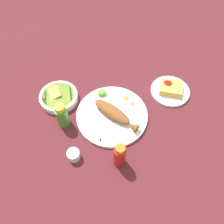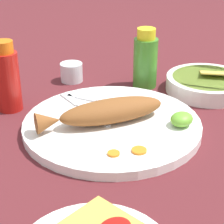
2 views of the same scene
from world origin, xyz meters
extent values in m
plane|color=#561E23|center=(0.00, 0.00, 0.00)|extent=(4.00, 4.00, 0.00)
cylinder|color=white|center=(0.00, 0.00, 0.01)|extent=(0.35, 0.35, 0.02)
ellipsoid|color=brown|center=(0.00, 0.00, 0.04)|extent=(0.22, 0.15, 0.05)
cone|color=brown|center=(-0.11, 0.06, 0.04)|extent=(0.06, 0.06, 0.04)
cube|color=silver|center=(-0.01, 0.04, 0.02)|extent=(0.04, 0.11, 0.00)
cube|color=silver|center=(0.01, 0.13, 0.02)|extent=(0.03, 0.07, 0.00)
cube|color=silver|center=(0.06, 0.03, 0.02)|extent=(0.04, 0.11, 0.00)
cube|color=silver|center=(0.04, 0.12, 0.02)|extent=(0.04, 0.07, 0.00)
cylinder|color=orange|center=(-0.09, -0.08, 0.02)|extent=(0.02, 0.02, 0.00)
cylinder|color=orange|center=(-0.05, -0.11, 0.02)|extent=(0.03, 0.03, 0.00)
ellipsoid|color=#6BB233|center=(0.08, -0.11, 0.03)|extent=(0.05, 0.04, 0.03)
cylinder|color=#B21914|center=(-0.08, 0.22, 0.06)|extent=(0.05, 0.05, 0.13)
cylinder|color=orange|center=(-0.08, 0.22, 0.14)|extent=(0.04, 0.04, 0.02)
cylinder|color=#3D8428|center=(0.22, 0.09, 0.06)|extent=(0.06, 0.06, 0.12)
cylinder|color=yellow|center=(0.22, 0.09, 0.13)|extent=(0.04, 0.04, 0.03)
cylinder|color=silver|center=(0.12, 0.25, 0.02)|extent=(0.06, 0.06, 0.05)
cylinder|color=white|center=(0.12, 0.25, 0.01)|extent=(0.05, 0.05, 0.02)
cylinder|color=white|center=(0.29, -0.04, 0.02)|extent=(0.20, 0.20, 0.04)
cylinder|color=olive|center=(0.29, -0.04, 0.03)|extent=(0.17, 0.17, 0.01)
cube|color=gold|center=(0.33, -0.04, 0.04)|extent=(0.11, 0.11, 0.02)
camera|label=1|loc=(-0.13, 0.56, 0.93)|focal=35.00mm
camera|label=2|loc=(-0.52, -0.48, 0.39)|focal=65.00mm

